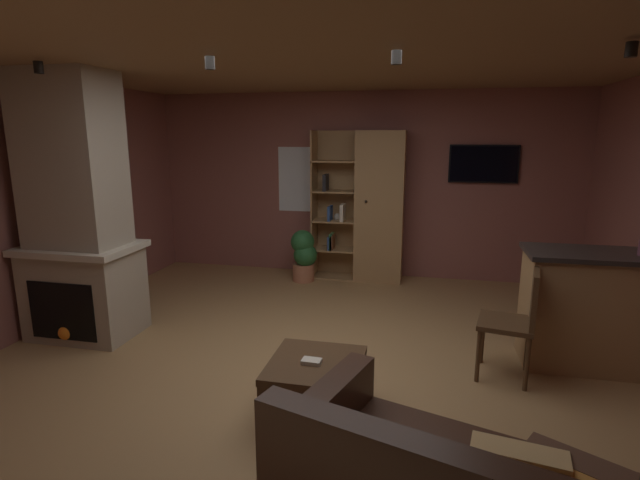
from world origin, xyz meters
The scene contains 16 objects.
floor centered at (0.00, 0.00, -0.01)m, with size 5.79×6.08×0.02m, color #A37A4C.
wall_back centered at (0.00, 3.07, 1.26)m, with size 5.91×0.06×2.52m, color #8E544C.
ceiling centered at (0.00, 0.00, 2.53)m, with size 5.79×6.08×0.02m, color #8E6B47.
window_pane_back centered at (-0.79, 3.04, 1.33)m, with size 0.79×0.01×0.91m, color white.
stone_fireplace centered at (-2.34, 0.31, 1.14)m, with size 1.05×0.75×2.52m.
bookshelf_cabinet centered at (0.20, 2.80, 0.99)m, with size 1.22×0.41×2.00m.
kitchen_bar_counter centered at (2.44, 0.65, 0.50)m, with size 1.43×0.59×1.00m.
coffee_table centered at (0.19, -0.61, 0.33)m, with size 0.64×0.66×0.41m.
table_book_0 centered at (0.17, -0.64, 0.43)m, with size 0.13×0.09×0.03m, color beige.
dining_chair centered at (1.64, 0.27, 0.53)m, with size 0.49×0.49×0.92m.
potted_floor_plant centered at (-0.69, 2.51, 0.37)m, with size 0.36×0.34×0.70m.
wall_mounted_tv centered at (1.59, 3.01, 1.58)m, with size 0.87×0.06×0.49m.
track_light_spot_0 centered at (-2.05, -0.28, 2.45)m, with size 0.07×0.07×0.09m, color black.
track_light_spot_1 centered at (-0.67, -0.21, 2.45)m, with size 0.07×0.07×0.09m, color black.
track_light_spot_2 centered at (0.65, -0.18, 2.45)m, with size 0.07×0.07×0.09m, color black.
track_light_spot_3 centered at (2.06, -0.18, 2.45)m, with size 0.07×0.07×0.09m, color black.
Camera 1 is at (0.88, -3.61, 1.95)m, focal length 27.16 mm.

